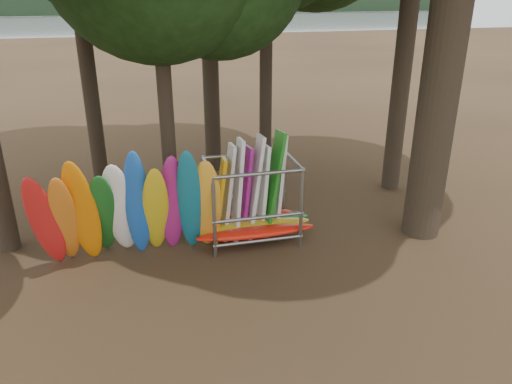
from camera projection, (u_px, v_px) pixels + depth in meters
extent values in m
plane|color=#47331E|center=(242.00, 274.00, 11.69)|extent=(120.00, 120.00, 0.00)
plane|color=gray|center=(143.00, 35.00, 65.38)|extent=(160.00, 160.00, 0.00)
cube|color=black|center=(133.00, 5.00, 109.35)|extent=(160.00, 4.00, 4.00)
cylinder|color=black|center=(266.00, 25.00, 16.01)|extent=(0.42, 0.42, 10.14)
cylinder|color=black|center=(164.00, 75.00, 12.32)|extent=(0.38, 0.38, 8.39)
ellipsoid|color=red|center=(45.00, 223.00, 11.13)|extent=(0.80, 1.52, 2.79)
ellipsoid|color=orange|center=(65.00, 221.00, 11.28)|extent=(0.73, 1.73, 2.77)
ellipsoid|color=orange|center=(83.00, 213.00, 11.34)|extent=(0.85, 1.46, 3.02)
ellipsoid|color=#1B6321|center=(103.00, 215.00, 11.73)|extent=(0.79, 1.71, 2.63)
ellipsoid|color=white|center=(120.00, 210.00, 11.79)|extent=(0.90, 1.50, 2.80)
ellipsoid|color=blue|center=(137.00, 205.00, 11.68)|extent=(0.60, 1.21, 3.07)
ellipsoid|color=gold|center=(156.00, 211.00, 11.88)|extent=(0.69, 1.40, 2.67)
ellipsoid|color=#9E1E6A|center=(172.00, 204.00, 12.03)|extent=(0.68, 1.09, 2.81)
ellipsoid|color=#146278|center=(190.00, 202.00, 11.96)|extent=(0.76, 1.30, 3.00)
ellipsoid|color=gold|center=(206.00, 205.00, 12.18)|extent=(0.86, 1.17, 2.67)
ellipsoid|color=red|center=(256.00, 232.00, 12.73)|extent=(3.13, 0.55, 0.24)
ellipsoid|color=gold|center=(253.00, 226.00, 13.07)|extent=(3.13, 0.55, 0.24)
ellipsoid|color=#1A753C|center=(251.00, 222.00, 13.28)|extent=(3.23, 0.55, 0.24)
ellipsoid|color=red|center=(247.00, 216.00, 13.61)|extent=(2.57, 0.55, 0.24)
cube|color=#DFA20B|center=(220.00, 201.00, 12.87)|extent=(0.46, 0.74, 2.25)
cube|color=silver|center=(228.00, 193.00, 12.95)|extent=(0.47, 0.79, 2.56)
cube|color=silver|center=(238.00, 192.00, 12.81)|extent=(0.36, 0.79, 2.73)
cube|color=#99197B|center=(245.00, 192.00, 13.11)|extent=(0.44, 0.80, 2.46)
cube|color=silver|center=(254.00, 188.00, 12.97)|extent=(0.53, 0.80, 2.77)
cube|color=silver|center=(262.00, 191.00, 13.15)|extent=(0.37, 0.79, 2.49)
cube|color=#1A6F18|center=(272.00, 185.00, 12.99)|extent=(0.67, 0.85, 2.86)
cube|color=silver|center=(278.00, 184.00, 13.27)|extent=(0.38, 0.79, 2.74)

